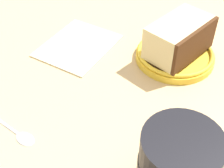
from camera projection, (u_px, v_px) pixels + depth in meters
The scene contains 6 objects.
ground_plane at pixel (139, 106), 50.94cm from camera, with size 123.80×123.80×3.45cm, color tan.
small_plate at pixel (175, 55), 56.18cm from camera, with size 13.44×13.44×1.82cm.
cake_slice at pixel (179, 39), 53.70cm from camera, with size 12.32×8.88×6.28cm.
tea_mug at pixel (177, 168), 35.13cm from camera, with size 10.54×8.76×9.65cm.
teaspoon at pixel (14, 130), 44.74cm from camera, with size 5.36×12.30×0.80cm.
folded_napkin at pixel (78, 45), 59.32cm from camera, with size 13.70×11.15×0.60cm, color beige.
Camera 1 is at (22.84, 26.92, 35.39)cm, focal length 52.46 mm.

